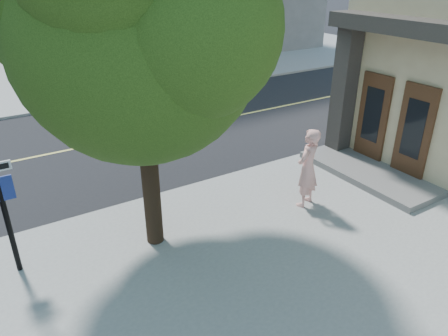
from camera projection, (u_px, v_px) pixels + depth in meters
ground at (10, 240)px, 9.55m from camera, size 140.00×140.00×0.00m
sidewalk_ne at (162, 44)px, 32.38m from camera, size 29.00×25.00×0.12m
man_on_phone at (308, 168)px, 10.31m from camera, size 0.86×0.72×2.01m
street_tree at (143, 7)px, 7.31m from camera, size 5.62×5.11×7.46m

